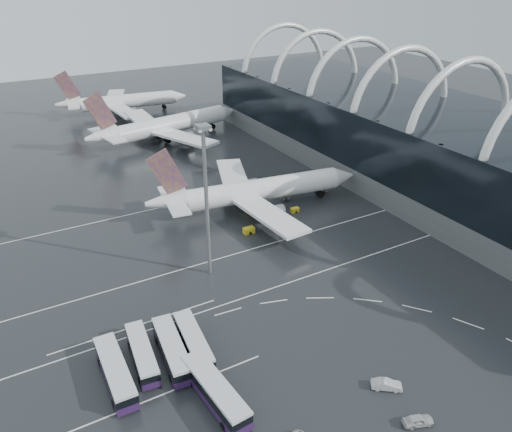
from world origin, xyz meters
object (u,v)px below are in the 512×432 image
bus_row_near_d (193,342)px  van_curve_c (387,385)px  gse_cart_belly_e (250,209)px  airliner_gate_b (164,126)px  gse_cart_belly_b (285,197)px  gse_cart_belly_c (249,230)px  airliner_main (253,191)px  bus_row_far_c (215,391)px  gse_cart_belly_a (295,210)px  floodlight_mast (206,185)px  bus_row_near_a (115,372)px  gse_cart_belly_d (323,190)px  airliner_gate_c (121,102)px  bus_row_near_b (142,354)px  van_curve_b (418,420)px  bus_row_near_c (172,350)px

bus_row_near_d → van_curve_c: (20.46, -20.27, -1.02)m
van_curve_c → gse_cart_belly_e: bearing=25.9°
airliner_gate_b → gse_cart_belly_e: (-0.88, -59.95, -4.20)m
gse_cart_belly_b → gse_cart_belly_c: size_ratio=0.85×
airliner_main → bus_row_far_c: (-33.24, -49.20, -2.61)m
gse_cart_belly_a → floodlight_mast: bearing=-154.4°
bus_row_near_a → gse_cart_belly_e: bus_row_near_a is taller
bus_row_near_a → bus_row_near_d: bearing=-86.6°
airliner_gate_b → gse_cart_belly_d: airliner_gate_b is taller
bus_row_far_c → gse_cart_belly_d: 72.49m
airliner_gate_b → airliner_gate_c: size_ratio=1.13×
bus_row_near_b → van_curve_b: 39.41m
gse_cart_belly_c → gse_cart_belly_a: bearing=14.1°
bus_row_near_a → van_curve_b: bus_row_near_a is taller
bus_row_near_b → gse_cart_belly_d: bearing=-52.4°
floodlight_mast → gse_cart_belly_c: bearing=35.6°
van_curve_b → bus_row_near_a: bearing=69.4°
airliner_gate_b → bus_row_near_b: airliner_gate_b is taller
bus_row_near_a → gse_cart_belly_b: 66.62m
bus_row_near_c → van_curve_b: size_ratio=3.31×
airliner_gate_c → gse_cart_belly_a: airliner_gate_c is taller
bus_row_near_c → gse_cart_belly_b: bearing=-42.8°
floodlight_mast → gse_cart_belly_e: (19.37, 19.17, -17.70)m
airliner_gate_c → bus_row_near_c: 140.70m
airliner_main → bus_row_far_c: bearing=-116.1°
gse_cart_belly_c → bus_row_near_a: bearing=-142.3°
van_curve_b → airliner_gate_c: bearing=16.1°
bus_row_near_a → van_curve_b: 41.43m
gse_cart_belly_b → bus_row_near_b: bearing=-142.5°
bus_row_near_b → airliner_main: bearing=-40.6°
gse_cart_belly_c → gse_cart_belly_d: (27.11, 9.75, -0.08)m
bus_row_near_b → gse_cart_belly_b: (49.08, 37.72, -1.09)m
bus_row_far_c → bus_row_near_d: bearing=-11.8°
airliner_gate_b → gse_cart_belly_c: size_ratio=22.99×
van_curve_c → gse_cart_belly_c: size_ratio=1.75×
bus_row_near_a → van_curve_c: bus_row_near_a is taller
bus_row_near_d → gse_cart_belly_d: bus_row_near_d is taller
gse_cart_belly_d → bus_row_far_c: bearing=-137.7°
bus_row_near_d → gse_cart_belly_e: size_ratio=5.18×
bus_row_near_b → bus_row_near_d: (7.59, -1.50, 0.07)m
airliner_gate_c → bus_row_near_c: (-31.74, -137.05, -2.64)m
gse_cart_belly_e → bus_row_near_d: bearing=-129.1°
airliner_gate_b → gse_cart_belly_b: airliner_gate_b is taller
gse_cart_belly_d → gse_cart_belly_e: (-21.74, -0.58, 0.10)m
airliner_main → gse_cart_belly_a: size_ratio=27.11×
airliner_gate_c → bus_row_near_b: 140.21m
bus_row_near_b → gse_cart_belly_e: bus_row_near_b is taller
airliner_gate_c → bus_row_far_c: (-29.62, -147.61, -2.55)m
gse_cart_belly_b → gse_cart_belly_a: bearing=-104.0°
airliner_gate_c → bus_row_near_a: bearing=-98.5°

